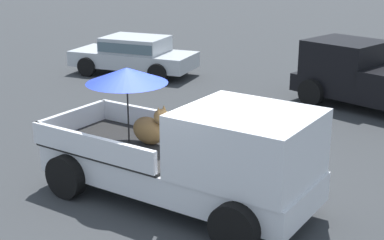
% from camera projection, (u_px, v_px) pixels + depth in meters
% --- Properties ---
extents(ground_plane, '(80.00, 80.00, 0.00)m').
position_uv_depth(ground_plane, '(176.00, 200.00, 10.15)').
color(ground_plane, '#2D3033').
extents(pickup_truck_main, '(5.18, 2.57, 2.31)m').
position_uv_depth(pickup_truck_main, '(196.00, 153.00, 9.64)').
color(pickup_truck_main, black).
rests_on(pickup_truck_main, ground).
extents(pickup_truck_red, '(5.01, 2.70, 1.80)m').
position_uv_depth(pickup_truck_red, '(375.00, 78.00, 15.42)').
color(pickup_truck_red, black).
rests_on(pickup_truck_red, ground).
extents(parked_sedan_near, '(4.62, 2.87, 1.33)m').
position_uv_depth(parked_sedan_near, '(134.00, 53.00, 19.54)').
color(parked_sedan_near, black).
rests_on(parked_sedan_near, ground).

